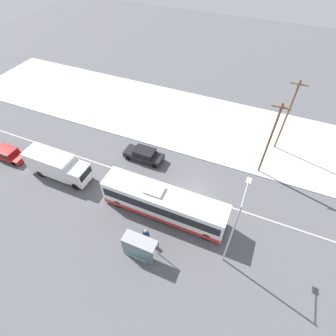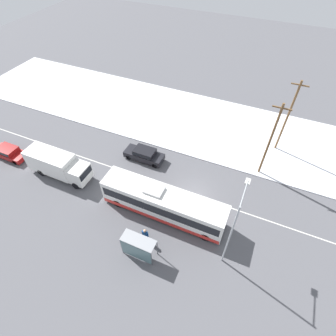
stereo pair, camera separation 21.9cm
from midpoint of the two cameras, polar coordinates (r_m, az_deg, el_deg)
ground_plane at (r=28.46m, az=5.70°, el=-5.88°), size 120.00×120.00×0.00m
snow_lot at (r=37.05m, az=12.24°, el=8.26°), size 80.00×13.67×0.12m
lane_marking_center at (r=28.46m, az=5.70°, el=-5.88°), size 60.00×0.12×0.00m
city_bus at (r=25.68m, az=-0.81°, el=-7.67°), size 12.41×2.57×3.35m
box_truck at (r=31.52m, az=-22.78°, el=0.79°), size 7.44×2.30×2.96m
sedan_car at (r=31.50m, az=-4.98°, el=3.05°), size 4.77×1.80×1.54m
parked_car_near_truck at (r=37.11m, az=-31.19°, el=3.02°), size 4.44×1.80×1.39m
pedestrian_at_stop at (r=24.55m, az=-4.73°, el=-14.13°), size 0.66×0.29×1.84m
bus_shelter at (r=23.41m, az=-6.41°, el=-16.73°), size 3.00×1.20×2.40m
streetlamp at (r=20.92m, az=14.43°, el=-11.80°), size 0.36×2.95×8.19m
utility_pole_roadside at (r=29.12m, az=21.53°, el=5.57°), size 1.80×0.24×9.25m
utility_pole_snowlot at (r=33.26m, az=24.74°, el=10.08°), size 1.80×0.24×9.30m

